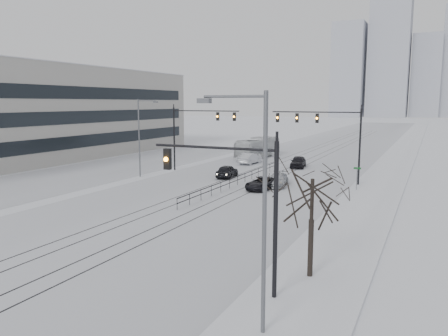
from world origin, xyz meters
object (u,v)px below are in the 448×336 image
bare_tree (312,189)px  sedan_nb_right (278,180)px  sedan_sb_inner (227,171)px  sedan_sb_outer (250,158)px  traffic_mast_near (241,195)px  sedan_nb_front (261,183)px  sedan_nb_far (298,162)px  box_truck (258,148)px

bare_tree → sedan_nb_right: bearing=112.4°
sedan_sb_inner → sedan_sb_outer: bearing=-88.8°
bare_tree → sedan_sb_inner: size_ratio=1.41×
traffic_mast_near → bare_tree: size_ratio=1.15×
sedan_nb_right → sedan_nb_front: bearing=-120.2°
sedan_nb_right → sedan_nb_far: size_ratio=1.00×
sedan_sb_outer → sedan_sb_inner: bearing=103.5°
sedan_sb_outer → sedan_nb_front: bearing=119.9°
traffic_mast_near → sedan_nb_right: size_ratio=1.55×
sedan_nb_right → box_truck: 23.75m
traffic_mast_near → sedan_sb_outer: (-15.75, 39.52, -3.79)m
traffic_mast_near → sedan_sb_inner: size_ratio=1.62×
sedan_sb_outer → sedan_nb_front: size_ratio=1.06×
sedan_nb_front → sedan_nb_right: size_ratio=0.98×
bare_tree → sedan_sb_outer: 40.95m
sedan_sb_inner → sedan_nb_far: bearing=-123.0°
box_truck → bare_tree: bearing=118.9°
bare_tree → box_truck: bare_tree is taller
sedan_nb_right → box_truck: bearing=106.0°
sedan_sb_outer → sedan_nb_far: size_ratio=1.05×
traffic_mast_near → sedan_sb_inner: 31.24m
sedan_nb_front → box_truck: bearing=115.2°
traffic_mast_near → sedan_nb_right: bearing=105.0°
sedan_sb_inner → sedan_nb_right: sedan_sb_inner is taller
sedan_nb_far → sedan_sb_outer: bearing=166.9°
traffic_mast_near → sedan_nb_far: size_ratio=1.56×
traffic_mast_near → sedan_sb_outer: bearing=111.7°
sedan_nb_front → sedan_nb_right: sedan_nb_right is taller
sedan_nb_front → bare_tree: bearing=-59.9°
bare_tree → sedan_nb_front: bearing=116.9°
traffic_mast_near → sedan_nb_front: 24.48m
sedan_nb_front → sedan_sb_outer: bearing=119.0°
sedan_sb_outer → traffic_mast_near: bearing=115.7°
sedan_sb_inner → sedan_nb_right: (6.97, -2.43, -0.08)m
sedan_sb_outer → sedan_nb_far: bearing=-179.8°
bare_tree → sedan_sb_inner: bare_tree is taller
sedan_sb_inner → box_truck: box_truck is taller
sedan_nb_front → sedan_sb_inner: bearing=144.5°
bare_tree → sedan_sb_outer: (-18.16, 36.51, -3.71)m
bare_tree → sedan_nb_right: size_ratio=1.35×
sedan_sb_inner → sedan_nb_right: size_ratio=0.96×
sedan_nb_front → sedan_nb_far: (-0.90, 16.14, 0.15)m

